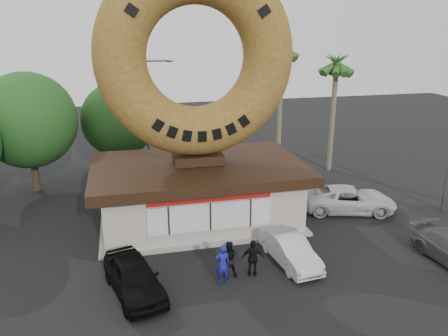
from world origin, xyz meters
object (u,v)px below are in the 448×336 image
person_right (253,258)px  car_white (349,199)px  street_lamp (149,109)px  car_black (134,277)px  car_silver (290,250)px  donut_shop (199,190)px  giant_donut (196,57)px  person_left (223,264)px  person_center (228,259)px

person_right → car_white: size_ratio=0.32×
person_right → street_lamp: bearing=-63.8°
car_black → car_silver: 7.00m
donut_shop → giant_donut: size_ratio=1.12×
street_lamp → giant_donut: bearing=-79.5°
street_lamp → person_left: bearing=-84.2°
giant_donut → car_black: (-3.78, -6.24, -8.05)m
donut_shop → car_white: size_ratio=2.13×
giant_donut → car_black: size_ratio=2.33×
person_left → car_black: bearing=-0.0°
donut_shop → person_left: (-0.18, -6.38, -0.88)m
car_white → giant_donut: bearing=100.3°
person_center → car_black: 3.98m
person_center → person_right: 1.06m
person_center → car_black: person_center is taller
car_white → person_right: bearing=141.1°
donut_shop → person_right: 6.28m
giant_donut → person_right: 10.10m
person_left → car_silver: person_left is taller
street_lamp → car_white: street_lamp is taller
street_lamp → car_black: size_ratio=1.87×
person_right → car_silver: (1.94, 0.65, -0.19)m
person_left → car_white: (8.83, 5.60, -0.15)m
street_lamp → car_white: (10.51, -10.79, -3.75)m
giant_donut → person_left: bearing=-91.6°
donut_shop → person_right: bearing=-78.6°
person_right → person_center: bearing=4.2°
person_left → car_black: person_left is taller
person_left → car_white: 10.46m
street_lamp → person_right: (3.09, -16.10, -3.65)m
person_right → car_silver: 2.06m
person_left → donut_shop: bearing=-89.2°
giant_donut → street_lamp: size_ratio=1.24×
car_silver → car_white: bearing=33.2°
donut_shop → person_right: size_ratio=6.74×
donut_shop → car_black: bearing=-121.2°
giant_donut → person_left: 10.16m
person_left → person_center: (0.37, 0.49, -0.07)m
street_lamp → person_right: street_lamp is taller
donut_shop → street_lamp: bearing=100.5°
person_center → car_silver: 3.02m
donut_shop → car_black: 7.36m
donut_shop → car_silver: 6.40m
donut_shop → giant_donut: 7.01m
giant_donut → car_white: (8.65, -0.79, -8.05)m
person_center → car_silver: bearing=-169.0°
donut_shop → person_left: bearing=-91.6°
street_lamp → car_white: bearing=-45.8°
street_lamp → person_center: (2.05, -15.90, -3.67)m
car_silver → car_white: size_ratio=0.74×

